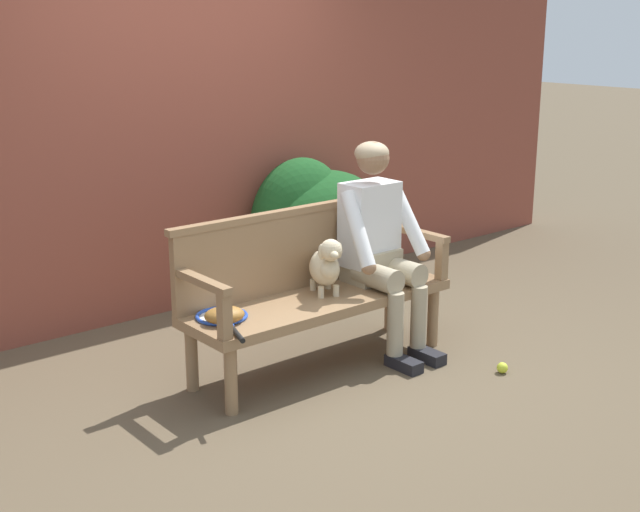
% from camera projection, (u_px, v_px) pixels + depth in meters
% --- Properties ---
extents(ground_plane, '(40.00, 40.00, 0.00)m').
position_uv_depth(ground_plane, '(320.00, 366.00, 5.17)').
color(ground_plane, brown).
extents(brick_garden_fence, '(8.00, 0.30, 2.21)m').
position_uv_depth(brick_garden_fence, '(175.00, 152.00, 6.07)').
color(brick_garden_fence, brown).
rests_on(brick_garden_fence, ground).
extents(hedge_bush_mid_left, '(1.15, 0.85, 0.91)m').
position_uv_depth(hedge_bush_mid_left, '(323.00, 230.00, 6.56)').
color(hedge_bush_mid_left, '#194C1E').
rests_on(hedge_bush_mid_left, ground).
extents(hedge_bush_mid_right, '(0.85, 0.57, 1.02)m').
position_uv_depth(hedge_bush_mid_right, '(301.00, 225.00, 6.49)').
color(hedge_bush_mid_right, '#194C1E').
rests_on(hedge_bush_mid_right, ground).
extents(garden_bench, '(1.70, 0.51, 0.44)m').
position_uv_depth(garden_bench, '(320.00, 306.00, 5.07)').
color(garden_bench, '#93704C').
rests_on(garden_bench, ground).
extents(bench_backrest, '(1.74, 0.06, 0.50)m').
position_uv_depth(bench_backrest, '(296.00, 248.00, 5.15)').
color(bench_backrest, '#93704C').
rests_on(bench_backrest, garden_bench).
extents(bench_armrest_left_end, '(0.06, 0.51, 0.28)m').
position_uv_depth(bench_armrest_left_end, '(211.00, 295.00, 4.44)').
color(bench_armrest_left_end, '#93704C').
rests_on(bench_armrest_left_end, garden_bench).
extents(bench_armrest_right_end, '(0.06, 0.51, 0.28)m').
position_uv_depth(bench_armrest_right_end, '(427.00, 244.00, 5.43)').
color(bench_armrest_right_end, '#93704C').
rests_on(bench_armrest_right_end, garden_bench).
extents(person_seated, '(0.56, 0.66, 1.31)m').
position_uv_depth(person_seated, '(379.00, 240.00, 5.25)').
color(person_seated, black).
rests_on(person_seated, ground).
extents(dog_on_bench, '(0.25, 0.36, 0.36)m').
position_uv_depth(dog_on_bench, '(326.00, 266.00, 5.05)').
color(dog_on_bench, beige).
rests_on(dog_on_bench, garden_bench).
extents(tennis_racket, '(0.37, 0.58, 0.03)m').
position_uv_depth(tennis_racket, '(223.00, 318.00, 4.68)').
color(tennis_racket, blue).
rests_on(tennis_racket, garden_bench).
extents(baseball_glove, '(0.26, 0.23, 0.09)m').
position_uv_depth(baseball_glove, '(224.00, 315.00, 4.61)').
color(baseball_glove, '#9E6B2D').
rests_on(baseball_glove, garden_bench).
extents(tennis_ball, '(0.07, 0.07, 0.07)m').
position_uv_depth(tennis_ball, '(502.00, 368.00, 5.06)').
color(tennis_ball, '#CCDB33').
rests_on(tennis_ball, ground).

